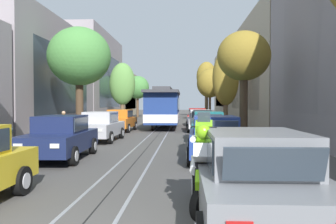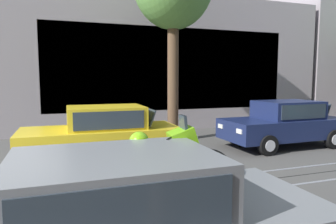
# 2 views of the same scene
# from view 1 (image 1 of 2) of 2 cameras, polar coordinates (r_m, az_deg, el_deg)

# --- Properties ---
(ground_plane) EXTENTS (161.37, 161.37, 0.00)m
(ground_plane) POSITION_cam_1_polar(r_m,az_deg,el_deg) (29.84, -0.54, -2.48)
(ground_plane) COLOR #4C4947
(trolley_track_rails) EXTENTS (1.14, 72.55, 0.01)m
(trolley_track_rails) POSITION_cam_1_polar(r_m,az_deg,el_deg) (34.28, -0.11, -1.96)
(trolley_track_rails) COLOR gray
(trolley_track_rails) RESTS_ON ground
(building_facade_left) EXTENTS (5.88, 64.25, 10.44)m
(building_facade_left) POSITION_cam_1_polar(r_m,az_deg,el_deg) (37.86, -15.16, 4.81)
(building_facade_left) COLOR gray
(building_facade_left) RESTS_ON ground
(building_facade_right) EXTENTS (5.71, 64.25, 10.53)m
(building_facade_right) POSITION_cam_1_polar(r_m,az_deg,el_deg) (34.82, 16.39, 6.44)
(building_facade_right) COLOR gray
(building_facade_right) RESTS_ON ground
(parked_car_navy_second_left) EXTENTS (2.08, 4.40, 1.58)m
(parked_car_navy_second_left) POSITION_cam_1_polar(r_m,az_deg,el_deg) (13.23, -17.29, -3.97)
(parked_car_navy_second_left) COLOR #19234C
(parked_car_navy_second_left) RESTS_ON ground
(parked_car_silver_mid_left) EXTENTS (2.09, 4.40, 1.58)m
(parked_car_silver_mid_left) POSITION_cam_1_polar(r_m,az_deg,el_deg) (19.08, -11.08, -2.30)
(parked_car_silver_mid_left) COLOR #B7B7BC
(parked_car_silver_mid_left) RESTS_ON ground
(parked_car_orange_fourth_left) EXTENTS (2.12, 4.41, 1.58)m
(parked_car_orange_fourth_left) POSITION_cam_1_polar(r_m,az_deg,el_deg) (25.49, -7.91, -1.36)
(parked_car_orange_fourth_left) COLOR orange
(parked_car_orange_fourth_left) RESTS_ON ground
(parked_car_grey_near_right) EXTENTS (2.01, 4.37, 1.58)m
(parked_car_grey_near_right) POSITION_cam_1_polar(r_m,az_deg,el_deg) (5.94, 13.95, -10.57)
(parked_car_grey_near_right) COLOR slate
(parked_car_grey_near_right) RESTS_ON ground
(parked_car_blue_second_right) EXTENTS (2.07, 4.39, 1.58)m
(parked_car_blue_second_right) POSITION_cam_1_polar(r_m,az_deg,el_deg) (12.50, 7.72, -4.23)
(parked_car_blue_second_right) COLOR #233D93
(parked_car_blue_second_right) RESTS_ON ground
(parked_car_teal_mid_right) EXTENTS (2.07, 4.39, 1.58)m
(parked_car_teal_mid_right) POSITION_cam_1_polar(r_m,az_deg,el_deg) (19.08, 6.62, -2.28)
(parked_car_teal_mid_right) COLOR #196B70
(parked_car_teal_mid_right) RESTS_ON ground
(parked_car_white_fourth_right) EXTENTS (2.08, 4.40, 1.58)m
(parked_car_white_fourth_right) POSITION_cam_1_polar(r_m,az_deg,el_deg) (25.17, 5.30, -1.38)
(parked_car_white_fourth_right) COLOR silver
(parked_car_white_fourth_right) RESTS_ON ground
(parked_car_red_fifth_right) EXTENTS (2.01, 4.36, 1.58)m
(parked_car_red_fifth_right) POSITION_cam_1_polar(r_m,az_deg,el_deg) (32.19, 4.81, -0.77)
(parked_car_red_fifth_right) COLOR red
(parked_car_red_fifth_right) RESTS_ON ground
(street_tree_kerb_left_second) EXTENTS (3.92, 3.66, 6.79)m
(street_tree_kerb_left_second) POSITION_cam_1_polar(r_m,az_deg,el_deg) (22.54, -14.40, 8.75)
(street_tree_kerb_left_second) COLOR #4C3826
(street_tree_kerb_left_second) RESTS_ON ground
(street_tree_kerb_left_mid) EXTENTS (2.79, 2.25, 6.42)m
(street_tree_kerb_left_mid) POSITION_cam_1_polar(r_m,az_deg,el_deg) (37.86, -7.52, 4.55)
(street_tree_kerb_left_mid) COLOR brown
(street_tree_kerb_left_mid) RESTS_ON ground
(street_tree_kerb_left_fourth) EXTENTS (3.35, 3.24, 6.06)m
(street_tree_kerb_left_fourth) POSITION_cam_1_polar(r_m,az_deg,el_deg) (51.01, -5.03, 4.03)
(street_tree_kerb_left_fourth) COLOR brown
(street_tree_kerb_left_fourth) RESTS_ON ground
(street_tree_kerb_right_second) EXTENTS (2.79, 2.40, 5.83)m
(street_tree_kerb_right_second) POSITION_cam_1_polar(r_m,az_deg,el_deg) (18.78, 12.37, 8.72)
(street_tree_kerb_right_second) COLOR #4C3826
(street_tree_kerb_right_second) RESTS_ON ground
(street_tree_kerb_right_mid) EXTENTS (2.21, 1.82, 6.44)m
(street_tree_kerb_right_mid) POSITION_cam_1_polar(r_m,az_deg,el_deg) (29.63, 9.47, 5.38)
(street_tree_kerb_right_mid) COLOR brown
(street_tree_kerb_right_mid) RESTS_ON ground
(street_tree_kerb_right_fourth) EXTENTS (3.13, 2.82, 6.18)m
(street_tree_kerb_right_fourth) POSITION_cam_1_polar(r_m,az_deg,el_deg) (41.76, 6.92, 4.70)
(street_tree_kerb_right_fourth) COLOR brown
(street_tree_kerb_right_fourth) RESTS_ON ground
(street_tree_kerb_right_far) EXTENTS (3.08, 2.50, 8.47)m
(street_tree_kerb_right_far) POSITION_cam_1_polar(r_m,az_deg,el_deg) (54.10, 6.36, 5.69)
(street_tree_kerb_right_far) COLOR brown
(street_tree_kerb_right_far) RESTS_ON ground
(cable_car_trolley) EXTENTS (2.56, 9.14, 3.28)m
(cable_car_trolley) POSITION_cam_1_polar(r_m,az_deg,el_deg) (28.01, -0.74, 0.67)
(cable_car_trolley) COLOR navy
(cable_car_trolley) RESTS_ON ground
(motorcycle_with_rider) EXTENTS (0.54, 1.83, 1.86)m
(motorcycle_with_rider) POSITION_cam_1_polar(r_m,az_deg,el_deg) (6.36, 5.88, -8.13)
(motorcycle_with_rider) COLOR black
(motorcycle_with_rider) RESTS_ON ground
(pedestrian_on_left_pavement) EXTENTS (0.55, 0.41, 1.59)m
(pedestrian_on_left_pavement) POSITION_cam_1_polar(r_m,az_deg,el_deg) (21.27, -16.79, -1.69)
(pedestrian_on_left_pavement) COLOR slate
(pedestrian_on_left_pavement) RESTS_ON ground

